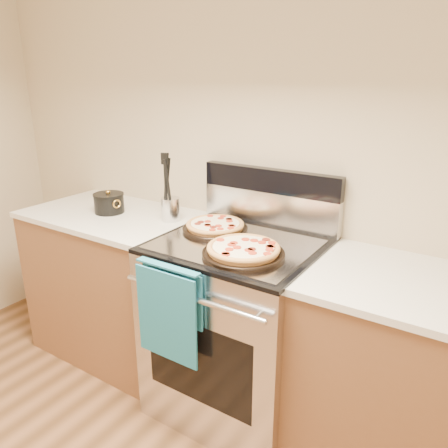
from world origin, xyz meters
The scene contains 17 objects.
wall_back centered at (0.00, 2.00, 1.35)m, with size 4.00×4.00×0.00m, color #C5B38E.
range_body centered at (0.00, 1.65, 0.45)m, with size 0.76×0.68×0.90m, color #B7B7BC.
oven_window centered at (0.00, 1.31, 0.45)m, with size 0.56×0.01×0.40m, color black.
cooktop centered at (0.00, 1.65, 0.91)m, with size 0.76×0.68×0.02m, color black.
backsplash_lower centered at (0.00, 1.96, 1.01)m, with size 0.76×0.06×0.18m, color silver.
backsplash_upper centered at (0.00, 1.96, 1.16)m, with size 0.76×0.06×0.12m, color black.
oven_handle centered at (0.00, 1.27, 0.80)m, with size 0.03×0.03×0.70m, color silver.
dish_towel centered at (-0.12, 1.27, 0.70)m, with size 0.32×0.05×0.42m, color #176777, non-canonical shape.
foil_sheet centered at (0.00, 1.62, 0.92)m, with size 0.70×0.55×0.01m, color gray.
cabinet_left centered at (-0.88, 1.68, 0.44)m, with size 1.00×0.62×0.88m, color brown.
countertop_left centered at (-0.88, 1.68, 0.90)m, with size 1.02×0.64×0.03m, color beige.
cabinet_right centered at (0.88, 1.68, 0.44)m, with size 1.00×0.62×0.88m, color brown.
countertop_right centered at (0.88, 1.68, 0.90)m, with size 1.02×0.64×0.03m, color beige.
pepperoni_pizza_back centered at (-0.18, 1.72, 0.95)m, with size 0.33×0.33×0.04m, color #AC7234, non-canonical shape.
pepperoni_pizza_front centered at (0.10, 1.52, 0.95)m, with size 0.36×0.36×0.05m, color #AC7234, non-canonical shape.
utensil_crock centered at (-0.50, 1.76, 0.97)m, with size 0.10×0.10×0.13m, color silver.
saucepan centered at (-0.90, 1.68, 0.96)m, with size 0.17×0.17×0.10m, color black.
Camera 1 is at (0.99, 0.01, 1.67)m, focal length 35.00 mm.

